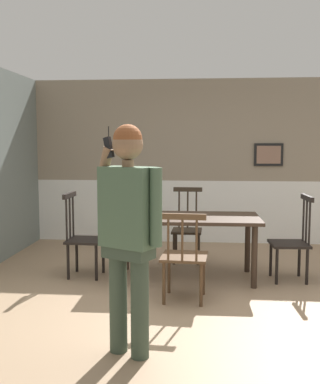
{
  "coord_description": "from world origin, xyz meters",
  "views": [
    {
      "loc": [
        0.1,
        -4.68,
        1.65
      ],
      "look_at": [
        -0.25,
        -0.58,
        1.21
      ],
      "focal_mm": 43.7,
      "sensor_mm": 36.0,
      "label": 1
    }
  ],
  "objects_px": {
    "chair_near_window": "(292,241)",
    "person_figure": "(129,223)",
    "chair_opposite_corner": "(83,237)",
    "dining_table": "(186,224)",
    "chair_by_doorway": "(187,228)",
    "chair_at_table_head": "(184,256)"
  },
  "relations": [
    {
      "from": "chair_near_window",
      "to": "person_figure",
      "type": "relative_size",
      "value": 0.58
    },
    {
      "from": "chair_near_window",
      "to": "chair_opposite_corner",
      "type": "height_order",
      "value": "chair_opposite_corner"
    },
    {
      "from": "dining_table",
      "to": "person_figure",
      "type": "distance_m",
      "value": 2.18
    },
    {
      "from": "chair_near_window",
      "to": "chair_by_doorway",
      "type": "bearing_deg",
      "value": 54.84
    },
    {
      "from": "chair_by_doorway",
      "to": "chair_opposite_corner",
      "type": "height_order",
      "value": "chair_opposite_corner"
    },
    {
      "from": "dining_table",
      "to": "chair_by_doorway",
      "type": "relative_size",
      "value": 1.74
    },
    {
      "from": "chair_opposite_corner",
      "to": "person_figure",
      "type": "xyz_separation_m",
      "value": [
        0.9,
        -2.1,
        0.56
      ]
    },
    {
      "from": "chair_at_table_head",
      "to": "chair_near_window",
      "type": "bearing_deg",
      "value": 37.72
    },
    {
      "from": "dining_table",
      "to": "chair_opposite_corner",
      "type": "bearing_deg",
      "value": -179.37
    },
    {
      "from": "dining_table",
      "to": "chair_by_doorway",
      "type": "xyz_separation_m",
      "value": [
        -0.01,
        0.83,
        -0.2
      ]
    },
    {
      "from": "dining_table",
      "to": "chair_at_table_head",
      "type": "relative_size",
      "value": 1.87
    },
    {
      "from": "chair_at_table_head",
      "to": "person_figure",
      "type": "distance_m",
      "value": 1.46
    },
    {
      "from": "chair_at_table_head",
      "to": "person_figure",
      "type": "xyz_separation_m",
      "value": [
        -0.38,
        -1.29,
        0.57
      ]
    },
    {
      "from": "dining_table",
      "to": "chair_near_window",
      "type": "relative_size",
      "value": 1.73
    },
    {
      "from": "dining_table",
      "to": "chair_opposite_corner",
      "type": "relative_size",
      "value": 1.71
    },
    {
      "from": "dining_table",
      "to": "chair_at_table_head",
      "type": "bearing_deg",
      "value": -89.5
    },
    {
      "from": "chair_at_table_head",
      "to": "chair_opposite_corner",
      "type": "bearing_deg",
      "value": 151.68
    },
    {
      "from": "chair_opposite_corner",
      "to": "chair_by_doorway",
      "type": "bearing_deg",
      "value": 125.7
    },
    {
      "from": "dining_table",
      "to": "chair_near_window",
      "type": "xyz_separation_m",
      "value": [
        1.27,
        0.02,
        -0.19
      ]
    },
    {
      "from": "person_figure",
      "to": "chair_by_doorway",
      "type": "bearing_deg",
      "value": -69.62
    },
    {
      "from": "chair_at_table_head",
      "to": "chair_opposite_corner",
      "type": "relative_size",
      "value": 0.92
    },
    {
      "from": "chair_opposite_corner",
      "to": "chair_at_table_head",
      "type": "bearing_deg",
      "value": 59.7
    }
  ]
}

